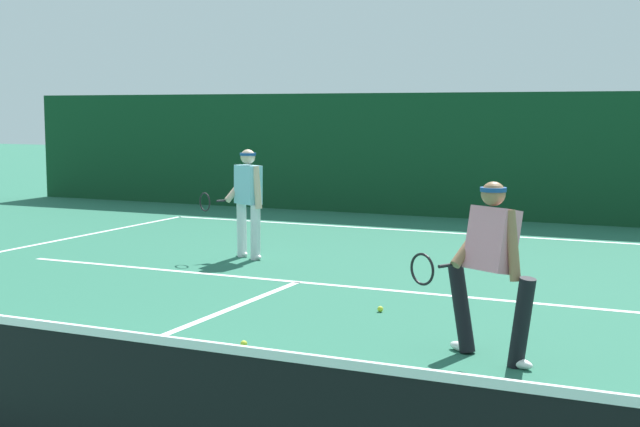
{
  "coord_description": "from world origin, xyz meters",
  "views": [
    {
      "loc": [
        5.11,
        -3.99,
        2.27
      ],
      "look_at": [
        0.59,
        5.84,
        1.0
      ],
      "focal_mm": 50.25,
      "sensor_mm": 36.0,
      "label": 1
    }
  ],
  "objects_px": {
    "player_near": "(490,262)",
    "tennis_ball": "(244,344)",
    "tennis_ball_extra": "(380,309)",
    "player_far": "(248,198)"
  },
  "relations": [
    {
      "from": "player_near",
      "to": "player_far",
      "type": "distance_m",
      "value": 6.15
    },
    {
      "from": "player_near",
      "to": "tennis_ball_extra",
      "type": "xyz_separation_m",
      "value": [
        -1.58,
        1.38,
        -0.86
      ]
    },
    {
      "from": "player_near",
      "to": "tennis_ball",
      "type": "xyz_separation_m",
      "value": [
        -2.23,
        -0.56,
        -0.86
      ]
    },
    {
      "from": "player_far",
      "to": "player_near",
      "type": "bearing_deg",
      "value": 166.3
    },
    {
      "from": "tennis_ball",
      "to": "tennis_ball_extra",
      "type": "xyz_separation_m",
      "value": [
        0.65,
        1.94,
        0.0
      ]
    },
    {
      "from": "player_far",
      "to": "tennis_ball",
      "type": "bearing_deg",
      "value": 145.09
    },
    {
      "from": "player_far",
      "to": "tennis_ball_extra",
      "type": "distance_m",
      "value": 4.15
    },
    {
      "from": "player_near",
      "to": "tennis_ball",
      "type": "distance_m",
      "value": 2.46
    },
    {
      "from": "tennis_ball_extra",
      "to": "player_far",
      "type": "bearing_deg",
      "value": 140.73
    },
    {
      "from": "player_near",
      "to": "player_far",
      "type": "relative_size",
      "value": 0.98
    }
  ]
}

